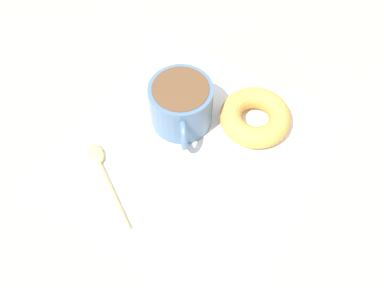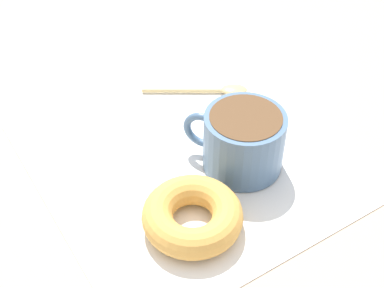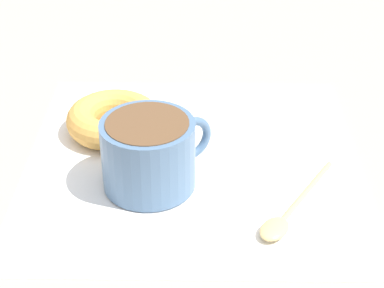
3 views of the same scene
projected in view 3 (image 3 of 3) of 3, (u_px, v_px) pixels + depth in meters
The scene contains 5 objects.
ground_plane at pixel (210, 160), 70.76cm from camera, with size 120.00×120.00×2.00cm, color tan.
napkin at pixel (192, 161), 68.57cm from camera, with size 35.18×35.18×0.30cm, color white.
coffee_cup at pixel (150, 152), 62.94cm from camera, with size 9.74×10.73×7.23cm.
donut at pixel (113, 119), 72.38cm from camera, with size 10.58×10.58×3.28cm, color gold.
spoon at pixel (285, 216), 59.95cm from camera, with size 13.46×8.16×0.90cm.
Camera 3 is at (-58.20, -3.20, 39.21)cm, focal length 60.00 mm.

